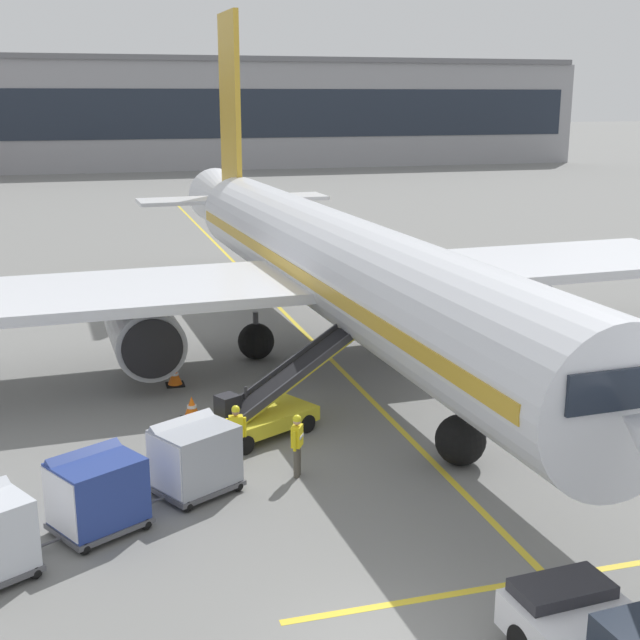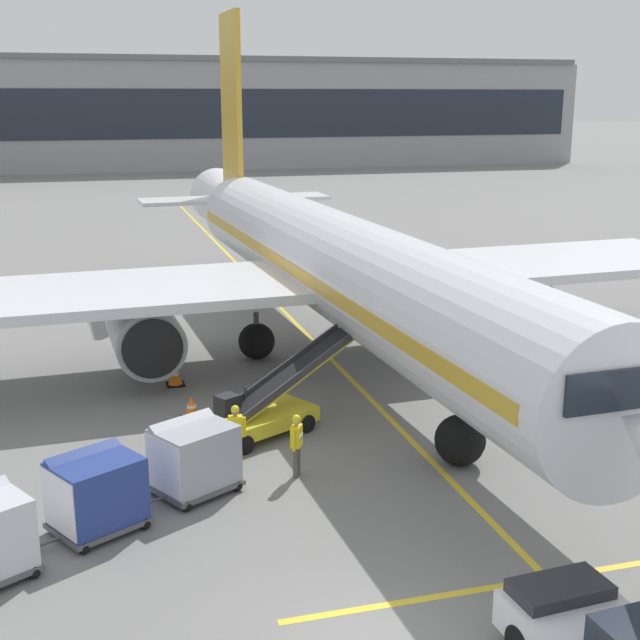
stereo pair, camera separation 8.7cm
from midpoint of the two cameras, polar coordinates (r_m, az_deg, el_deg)
parked_airplane at (r=32.32m, az=1.03°, el=3.68°), size 32.46×42.31×14.21m
belt_loader at (r=25.75m, az=-3.48°, el=-5.83°), size 5.38×3.63×2.73m
baggage_cart_lead at (r=22.20m, az=-8.35°, el=-8.95°), size 2.77×2.37×1.91m
baggage_cart_second at (r=20.79m, az=-14.65°, el=-10.98°), size 2.77×2.37×1.91m
ground_crew_by_loader at (r=22.41m, az=-6.88°, el=-8.66°), size 0.57×0.26×1.74m
ground_crew_by_carts at (r=23.60m, az=-5.54°, el=-7.39°), size 0.57×0.27×1.74m
ground_crew_marshaller at (r=22.84m, az=-1.47°, el=-8.09°), size 0.40×0.50×1.74m
safety_cone_engine_keepout at (r=27.18m, az=-8.46°, el=-5.85°), size 0.69×0.69×0.78m
safety_cone_wingtip at (r=27.31m, az=-5.01°, el=-5.75°), size 0.60×0.60×0.68m
safety_cone_nose_mark at (r=30.46m, az=-9.56°, el=-3.68°), size 0.63×0.63×0.71m
apron_guidance_line_lead_in at (r=32.49m, az=1.13°, el=-2.94°), size 0.20×110.00×0.01m
apron_guidance_line_stop_bar at (r=19.49m, az=15.52°, el=-16.20°), size 12.00×0.20×0.01m
terminal_building at (r=125.57m, az=-13.30°, el=13.25°), size 134.63×15.12×15.18m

